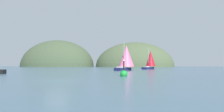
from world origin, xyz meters
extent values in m
plane|color=#426075|center=(0.00, 0.00, 0.00)|extent=(360.00, 360.00, 0.00)
ellipsoid|color=#425138|center=(-55.00, 135.00, 0.00)|extent=(57.43, 44.00, 41.50)
ellipsoid|color=#4C5B3D|center=(5.00, 135.00, 0.00)|extent=(58.00, 44.00, 36.71)
cube|color=#191E4C|center=(3.86, 37.71, 0.40)|extent=(4.60, 6.67, 0.80)
cube|color=beige|center=(3.36, 36.67, 0.98)|extent=(2.27, 2.52, 0.36)
cylinder|color=#B2B2B7|center=(4.14, 38.29, 4.45)|extent=(0.14, 0.14, 7.31)
cone|color=pink|center=(4.75, 39.56, 4.16)|extent=(6.06, 6.06, 6.14)
cube|color=#191E4C|center=(11.52, 54.22, 0.38)|extent=(4.63, 5.64, 0.77)
cube|color=beige|center=(10.94, 53.38, 0.95)|extent=(2.09, 2.22, 0.36)
cylinder|color=#B2B2B7|center=(11.85, 54.69, 4.31)|extent=(0.14, 0.14, 7.08)
cone|color=#B21423|center=(12.57, 55.72, 3.92)|extent=(4.74, 4.74, 5.71)
sphere|color=green|center=(6.15, 9.43, 0.30)|extent=(1.10, 1.10, 1.10)
cylinder|color=black|center=(6.15, 9.43, 1.35)|extent=(0.20, 0.20, 1.60)
sphere|color=#F2EA99|center=(6.15, 9.43, 2.27)|extent=(0.24, 0.24, 0.24)
camera|label=1|loc=(8.31, -20.56, 1.67)|focal=33.25mm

